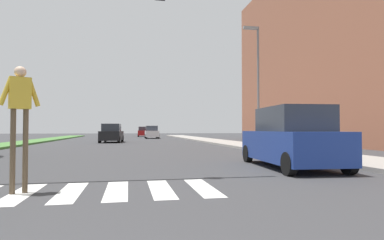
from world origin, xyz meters
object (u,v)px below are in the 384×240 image
at_px(sedan_midblock, 112,134).
at_px(sedan_distant, 152,133).
at_px(street_lamp_right, 257,75).
at_px(pedestrian_performer, 20,108).
at_px(sedan_far_horizon, 143,132).
at_px(suv_crossing, 291,139).

relative_size(sedan_midblock, sedan_distant, 1.04).
distance_m(street_lamp_right, pedestrian_performer, 15.86).
bearing_deg(sedan_far_horizon, sedan_midblock, -99.70).
height_order(pedestrian_performer, sedan_midblock, pedestrian_performer).
bearing_deg(sedan_distant, street_lamp_right, -79.50).
relative_size(pedestrian_performer, sedan_far_horizon, 0.60).
height_order(pedestrian_performer, suv_crossing, pedestrian_performer).
xyz_separation_m(sedan_midblock, sedan_far_horizon, (4.04, 23.66, -0.03)).
height_order(street_lamp_right, sedan_distant, street_lamp_right).
relative_size(street_lamp_right, sedan_distant, 1.78).
distance_m(sedan_distant, sedan_far_horizon, 11.07).
distance_m(sedan_midblock, sedan_distant, 13.44).
distance_m(sedan_midblock, sedan_far_horizon, 24.00).
height_order(street_lamp_right, sedan_far_horizon, street_lamp_right).
height_order(suv_crossing, sedan_far_horizon, suv_crossing).
bearing_deg(street_lamp_right, suv_crossing, -105.86).
xyz_separation_m(street_lamp_right, pedestrian_performer, (-9.91, -12.04, -2.93)).
height_order(sedan_midblock, sedan_far_horizon, sedan_midblock).
xyz_separation_m(sedan_midblock, sedan_distant, (4.67, 12.60, -0.02)).
bearing_deg(sedan_midblock, street_lamp_right, -53.78).
xyz_separation_m(sedan_distant, sedan_far_horizon, (-0.63, 11.06, -0.01)).
relative_size(sedan_distant, sedan_far_horizon, 1.01).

